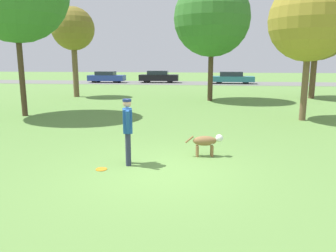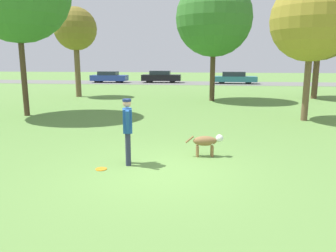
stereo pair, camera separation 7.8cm
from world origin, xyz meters
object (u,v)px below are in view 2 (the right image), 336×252
tree_far_left (75,30)px  parked_car_blue (109,77)px  dog (207,142)px  frisbee (101,169)px  tree_near_right (312,20)px  tree_far_right (320,26)px  tree_mid_center (214,18)px  parked_car_black (161,77)px  parked_car_teal (235,78)px  person (128,126)px

tree_far_left → parked_car_blue: tree_far_left is taller
dog → frisbee: dog is taller
dog → tree_far_left: size_ratio=0.17×
tree_far_left → tree_near_right: size_ratio=1.04×
dog → parked_car_blue: 29.86m
frisbee → parked_car_blue: bearing=106.9°
frisbee → tree_far_right: bearing=59.1°
frisbee → tree_mid_center: size_ratio=0.04×
parked_car_black → tree_near_right: bearing=-69.1°
tree_near_right → dog: bearing=-124.8°
tree_mid_center → parked_car_teal: (2.47, 15.28, -4.38)m
dog → tree_far_right: size_ratio=0.15×
frisbee → parked_car_teal: 29.48m
parked_car_black → person: bearing=-85.3°
person → dog: 2.21m
parked_car_blue → parked_car_teal: parked_car_teal is taller
frisbee → tree_near_right: bearing=48.0°
person → parked_car_teal: size_ratio=0.35×
person → tree_near_right: (6.00, 6.80, 3.16)m
person → tree_far_left: size_ratio=0.27×
tree_near_right → parked_car_black: 24.55m
person → tree_far_left: (-7.16, 14.39, 3.59)m
tree_near_right → parked_car_teal: (-1.42, 21.75, -3.48)m
person → tree_far_right: bearing=134.6°
tree_far_left → tree_near_right: tree_far_left is taller
frisbee → tree_far_left: 16.89m
parked_car_teal → tree_far_right: bearing=-69.9°
frisbee → tree_far_left: tree_far_left is taller
person → parked_car_blue: bearing=-177.1°
tree_near_right → parked_car_black: size_ratio=1.32×
parked_car_teal → parked_car_black: bearing=177.6°
parked_car_black → dog: bearing=-81.3°
dog → tree_near_right: 8.05m
parked_car_blue → parked_car_black: (5.86, 0.61, 0.04)m
person → tree_far_right: tree_far_right is taller
dog → parked_car_black: 28.77m
dog → tree_mid_center: size_ratio=0.14×
tree_mid_center → parked_car_blue: size_ratio=1.82×
tree_far_right → tree_mid_center: (-6.79, -2.07, 0.33)m
tree_far_right → tree_near_right: 9.03m
dog → tree_far_right: (6.97, 14.40, 4.29)m
dog → frisbee: bearing=-158.2°
dog → parked_car_teal: size_ratio=0.22×
tree_near_right → parked_car_teal: tree_near_right is taller
frisbee → dog: bearing=29.6°
tree_far_right → parked_car_teal: (-4.32, 13.21, -4.06)m
parked_car_black → parked_car_teal: bearing=-6.6°
dog → tree_near_right: bearing=47.4°
tree_far_right → parked_car_black: tree_far_right is taller
tree_near_right → parked_car_teal: size_ratio=1.25×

